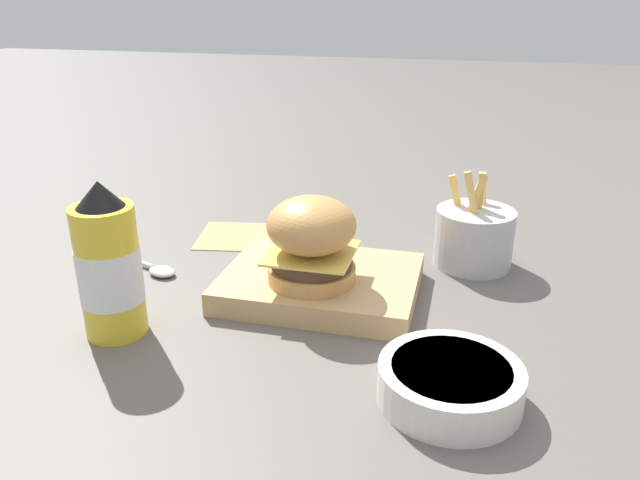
# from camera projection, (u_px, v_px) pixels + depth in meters

# --- Properties ---
(ground_plane) EXTENTS (6.00, 6.00, 0.00)m
(ground_plane) POSITION_uv_depth(u_px,v_px,m) (358.00, 298.00, 0.86)
(ground_plane) COLOR #5B5651
(serving_board) EXTENTS (0.26, 0.20, 0.03)m
(serving_board) POSITION_uv_depth(u_px,v_px,m) (320.00, 284.00, 0.86)
(serving_board) COLOR tan
(serving_board) RESTS_ON ground_plane
(burger) EXTENTS (0.12, 0.12, 0.12)m
(burger) POSITION_uv_depth(u_px,v_px,m) (312.00, 240.00, 0.81)
(burger) COLOR tan
(burger) RESTS_ON serving_board
(ketchup_bottle) EXTENTS (0.08, 0.08, 0.19)m
(ketchup_bottle) POSITION_uv_depth(u_px,v_px,m) (109.00, 267.00, 0.74)
(ketchup_bottle) COLOR yellow
(ketchup_bottle) RESTS_ON ground_plane
(fries_basket) EXTENTS (0.12, 0.12, 0.15)m
(fries_basket) POSITION_uv_depth(u_px,v_px,m) (474.00, 236.00, 0.94)
(fries_basket) COLOR #B7B7BC
(fries_basket) RESTS_ON ground_plane
(side_bowl) EXTENTS (0.15, 0.15, 0.04)m
(side_bowl) POSITION_uv_depth(u_px,v_px,m) (450.00, 382.00, 0.64)
(side_bowl) COLOR silver
(side_bowl) RESTS_ON ground_plane
(spoon) EXTENTS (0.14, 0.07, 0.01)m
(spoon) POSITION_uv_depth(u_px,v_px,m) (156.00, 268.00, 0.93)
(spoon) COLOR silver
(spoon) RESTS_ON ground_plane
(ketchup_puddle) EXTENTS (0.04, 0.04, 0.00)m
(ketchup_puddle) POSITION_uv_depth(u_px,v_px,m) (326.00, 233.00, 1.07)
(ketchup_puddle) COLOR #B21E14
(ketchup_puddle) RESTS_ON ground_plane
(parchment_square) EXTENTS (0.15, 0.15, 0.00)m
(parchment_square) POSITION_uv_depth(u_px,v_px,m) (237.00, 236.00, 1.06)
(parchment_square) COLOR tan
(parchment_square) RESTS_ON ground_plane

